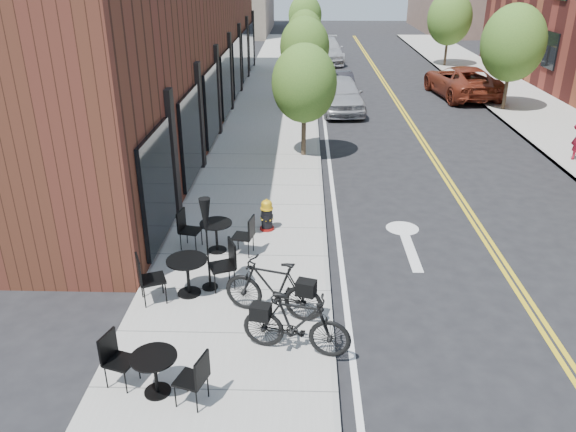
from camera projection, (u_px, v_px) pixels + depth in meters
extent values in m
plane|color=black|center=(331.00, 296.00, 11.64)|extent=(120.00, 120.00, 0.00)
cube|color=#9E9B93|center=(266.00, 147.00, 20.77)|extent=(4.00, 70.00, 0.12)
cube|color=#4E2719|center=(162.00, 37.00, 23.11)|extent=(5.00, 28.00, 7.00)
cylinder|color=#382B1E|center=(304.00, 132.00, 19.47)|extent=(0.16, 0.16, 1.61)
ellipsoid|color=#39621F|center=(304.00, 83.00, 18.77)|extent=(2.20, 2.20, 2.64)
cylinder|color=#382B1E|center=(304.00, 85.00, 26.74)|extent=(0.16, 0.16, 1.68)
ellipsoid|color=#39621F|center=(305.00, 47.00, 26.01)|extent=(2.30, 2.30, 2.76)
cylinder|color=#382B1E|center=(305.00, 60.00, 34.04)|extent=(0.16, 0.16, 1.57)
ellipsoid|color=#39621F|center=(305.00, 32.00, 33.37)|extent=(2.10, 2.10, 2.52)
cylinder|color=#382B1E|center=(305.00, 41.00, 41.29)|extent=(0.16, 0.16, 1.71)
ellipsoid|color=#39621F|center=(305.00, 15.00, 40.54)|extent=(2.40, 2.40, 2.88)
cylinder|color=#382B1E|center=(506.00, 89.00, 25.56)|extent=(0.16, 0.16, 1.82)
ellipsoid|color=#39621F|center=(513.00, 43.00, 24.72)|extent=(2.80, 2.80, 3.36)
cylinder|color=#382B1E|center=(446.00, 51.00, 36.48)|extent=(0.16, 0.16, 1.82)
ellipsoid|color=#39621F|center=(450.00, 18.00, 35.64)|extent=(2.80, 2.80, 3.36)
cylinder|color=maroon|center=(267.00, 228.00, 14.25)|extent=(0.40, 0.40, 0.05)
cylinder|color=black|center=(267.00, 219.00, 14.14)|extent=(0.31, 0.31, 0.54)
cylinder|color=gold|center=(267.00, 208.00, 14.02)|extent=(0.35, 0.35, 0.04)
cylinder|color=gold|center=(267.00, 206.00, 14.00)|extent=(0.30, 0.30, 0.13)
ellipsoid|color=gold|center=(267.00, 203.00, 13.97)|extent=(0.29, 0.29, 0.16)
cylinder|color=gold|center=(267.00, 200.00, 13.93)|extent=(0.05, 0.05, 0.05)
imported|color=black|center=(273.00, 288.00, 10.57)|extent=(2.04, 1.11, 1.18)
imported|color=black|center=(296.00, 324.00, 9.56)|extent=(1.98, 0.95, 1.15)
cylinder|color=black|center=(158.00, 391.00, 8.86)|extent=(0.53, 0.53, 0.03)
cylinder|color=black|center=(156.00, 375.00, 8.72)|extent=(0.07, 0.07, 0.67)
cylinder|color=black|center=(153.00, 357.00, 8.58)|extent=(0.92, 0.92, 0.03)
cylinder|color=black|center=(189.00, 293.00, 11.50)|extent=(0.63, 0.63, 0.03)
cylinder|color=black|center=(188.00, 277.00, 11.34)|extent=(0.09, 0.09, 0.76)
cylinder|color=black|center=(187.00, 260.00, 11.18)|extent=(1.08, 1.08, 0.03)
cylinder|color=black|center=(217.00, 250.00, 13.21)|extent=(0.52, 0.52, 0.03)
cylinder|color=black|center=(217.00, 237.00, 13.06)|extent=(0.07, 0.07, 0.69)
cylinder|color=black|center=(216.00, 223.00, 12.92)|extent=(0.89, 0.89, 0.03)
cylinder|color=black|center=(210.00, 287.00, 11.70)|extent=(0.33, 0.33, 0.04)
cylinder|color=black|center=(207.00, 245.00, 11.30)|extent=(0.04, 0.04, 1.95)
cone|color=black|center=(206.00, 219.00, 11.06)|extent=(0.24, 0.24, 0.86)
imported|color=#989A9F|center=(340.00, 94.00, 25.70)|extent=(2.21, 4.76, 1.58)
imported|color=black|center=(339.00, 86.00, 27.95)|extent=(1.75, 4.13, 1.32)
imported|color=#A8A8AC|center=(326.00, 50.00, 38.33)|extent=(2.43, 5.59, 1.60)
imported|color=maroon|center=(461.00, 81.00, 28.51)|extent=(3.23, 5.87, 1.56)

